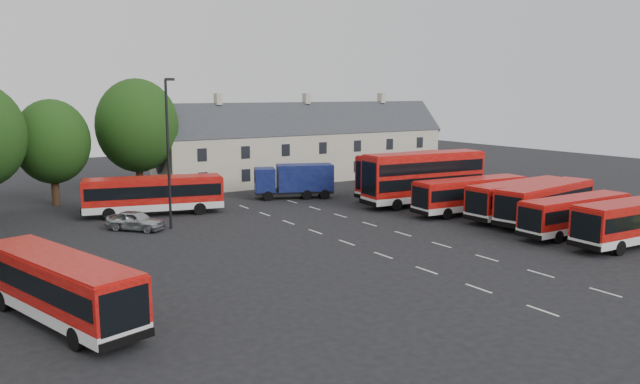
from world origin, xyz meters
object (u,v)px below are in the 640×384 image
Objects in this scene: bus_row_a at (638,218)px; bus_west at (59,283)px; lamppost at (168,150)px; silver_car at (136,220)px; bus_dd_south at (424,175)px; box_truck at (295,179)px.

bus_row_a is 1.00× the size of bus_west.
silver_car is at bearing 159.67° from lamppost.
bus_west is (-33.54, -13.24, -0.91)m from bus_dd_south.
bus_dd_south is 23.16m from lamppost.
box_truck is (-7.93, 9.56, -0.90)m from bus_dd_south.
bus_west is (-35.35, 5.88, -0.02)m from bus_row_a.
bus_dd_south is 25.52m from silver_car.
lamppost reaches higher than bus_dd_south.
box_truck is at bearing 111.33° from bus_row_a.
silver_car is (-17.24, -5.84, -1.10)m from box_truck.
lamppost is (10.79, 16.07, 4.16)m from bus_west.
bus_row_a reaches higher than silver_car.
silver_car is at bearing 142.32° from bus_row_a.
bus_west is 34.29m from box_truck.
bus_row_a is at bearing -41.79° from lamppost.
bus_row_a is 2.50× the size of silver_car.
lamppost is at bearing -132.85° from box_truck.
bus_row_a is 1.40× the size of box_truck.
bus_dd_south reaches higher than bus_row_a.
bus_row_a is at bearing -48.54° from box_truck.
lamppost is (-24.56, 21.95, 4.14)m from bus_row_a.
box_truck is (-9.73, 28.68, 0.00)m from bus_row_a.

